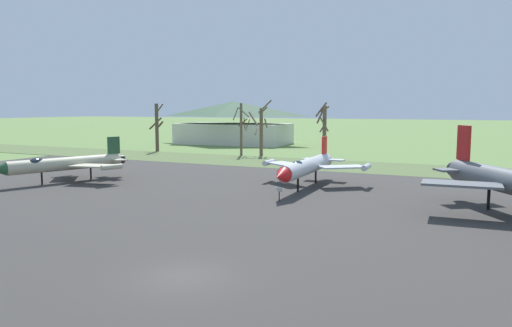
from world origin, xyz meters
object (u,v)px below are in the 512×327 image
Objects in this scene: jet_fighter_front_left at (65,164)px; visitor_building at (234,123)px; info_placard_rear_left at (279,193)px; jet_fighter_rear_left at (307,166)px.

visitor_building is (-9.42, 51.71, 2.38)m from jet_fighter_front_left.
jet_fighter_front_left is 22.29m from info_placard_rear_left.
jet_fighter_front_left is 0.54× the size of visitor_building.
visitor_building is (-31.68, 51.73, 3.51)m from info_placard_rear_left.
jet_fighter_front_left is at bearing -162.83° from jet_fighter_rear_left.
info_placard_rear_left is (22.26, -0.03, -1.12)m from jet_fighter_front_left.
jet_fighter_front_left is 52.61m from visitor_building.
visitor_building reaches higher than jet_fighter_front_left.
jet_fighter_rear_left reaches higher than jet_fighter_front_left.
jet_fighter_rear_left is at bearing -54.99° from visitor_building.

